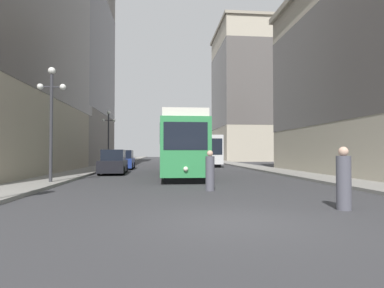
{
  "coord_description": "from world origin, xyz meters",
  "views": [
    {
      "loc": [
        -1.64,
        -7.32,
        1.63
      ],
      "look_at": [
        -0.14,
        8.53,
        2.04
      ],
      "focal_mm": 29.45,
      "sensor_mm": 36.0,
      "label": 1
    }
  ],
  "objects": [
    {
      "name": "building_right_midblock",
      "position": [
        16.22,
        52.57,
        13.2
      ],
      "size": [
        14.76,
        16.71,
        25.63
      ],
      "color": "#B2A893",
      "rests_on": "ground"
    },
    {
      "name": "pedestrian_crossing_far",
      "position": [
        3.48,
        1.16,
        0.83
      ],
      "size": [
        0.4,
        0.4,
        1.79
      ],
      "rotation": [
        0.0,
        0.0,
        0.97
      ],
      "color": "#4C4C56",
      "rests_on": "ground"
    },
    {
      "name": "sidewalk_left",
      "position": [
        -7.87,
        40.0,
        0.07
      ],
      "size": [
        2.54,
        120.0,
        0.15
      ],
      "primitive_type": "cube",
      "color": "gray",
      "rests_on": "ground"
    },
    {
      "name": "ground_plane",
      "position": [
        0.0,
        0.0,
        0.0
      ],
      "size": [
        200.0,
        200.0,
        0.0
      ],
      "primitive_type": "plane",
      "color": "#303033"
    },
    {
      "name": "lamp_post_left_far",
      "position": [
        -7.19,
        25.93,
        3.92
      ],
      "size": [
        1.41,
        0.36,
        5.78
      ],
      "color": "#333338",
      "rests_on": "sidewalk_left"
    },
    {
      "name": "pedestrian_crossing_near",
      "position": [
        0.38,
        5.89,
        0.8
      ],
      "size": [
        0.38,
        0.38,
        1.71
      ],
      "rotation": [
        0.0,
        0.0,
        1.88
      ],
      "color": "#4C4C56",
      "rests_on": "ground"
    },
    {
      "name": "parked_car_left_near",
      "position": [
        -5.29,
        16.94,
        0.84
      ],
      "size": [
        2.06,
        5.08,
        1.82
      ],
      "rotation": [
        0.0,
        0.0,
        0.05
      ],
      "color": "black",
      "rests_on": "ground"
    },
    {
      "name": "lamp_post_left_near",
      "position": [
        -7.19,
        9.02,
        3.92
      ],
      "size": [
        1.41,
        0.36,
        5.77
      ],
      "color": "#333338",
      "rests_on": "sidewalk_left"
    },
    {
      "name": "sidewalk_right",
      "position": [
        7.87,
        40.0,
        0.07
      ],
      "size": [
        2.54,
        120.0,
        0.15
      ],
      "primitive_type": "cube",
      "color": "gray",
      "rests_on": "ground"
    },
    {
      "name": "parked_car_left_mid",
      "position": [
        -5.29,
        23.45,
        0.84
      ],
      "size": [
        1.96,
        4.6,
        1.82
      ],
      "rotation": [
        0.0,
        0.0,
        0.02
      ],
      "color": "black",
      "rests_on": "ground"
    },
    {
      "name": "streetcar",
      "position": [
        -0.45,
        15.18,
        2.1
      ],
      "size": [
        2.67,
        13.96,
        3.89
      ],
      "rotation": [
        0.0,
        0.0,
        -0.0
      ],
      "color": "black",
      "rests_on": "ground"
    },
    {
      "name": "transit_bus",
      "position": [
        3.37,
        31.23,
        1.95
      ],
      "size": [
        2.77,
        12.56,
        3.45
      ],
      "rotation": [
        0.0,
        0.0,
        0.02
      ],
      "color": "black",
      "rests_on": "ground"
    },
    {
      "name": "building_left_corner",
      "position": [
        -17.04,
        34.36,
        13.67
      ],
      "size": [
        16.39,
        17.86,
        26.54
      ],
      "color": "slate",
      "rests_on": "ground"
    }
  ]
}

